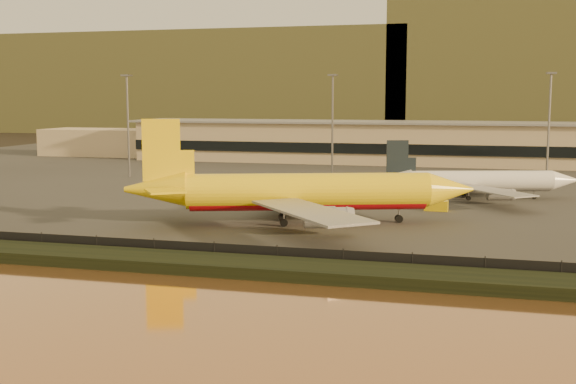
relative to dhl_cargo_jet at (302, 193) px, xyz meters
name	(u,v)px	position (x,y,z in m)	size (l,w,h in m)	color
ground	(289,244)	(1.90, -15.27, -5.15)	(900.00, 900.00, 0.00)	black
embankment	(251,267)	(1.90, -32.27, -4.45)	(320.00, 7.00, 1.40)	black
tarmac	(380,173)	(1.90, 79.73, -5.05)	(320.00, 220.00, 0.20)	#2D2D2D
perimeter_fence	(261,255)	(1.90, -28.27, -3.85)	(300.00, 0.05, 2.20)	black
terminal_building	(347,142)	(-12.62, 110.28, 1.10)	(202.00, 25.00, 12.60)	tan
apron_light_masts	(435,116)	(16.90, 59.73, 10.56)	(152.20, 12.20, 25.40)	slate
distant_hills	(401,78)	(-18.84, 324.73, 26.24)	(470.00, 160.00, 70.00)	brown
dhl_cargo_jet	(302,193)	(0.00, 0.00, 0.00)	(54.15, 51.58, 16.57)	yellow
white_narrowbody_jet	(477,182)	(26.78, 35.68, -1.49)	(39.65, 37.82, 11.59)	silver
gse_vehicle_yellow	(436,206)	(19.89, 18.54, -4.03)	(4.08, 1.84, 1.84)	yellow
gse_vehicle_white	(225,201)	(-17.95, 14.31, -3.95)	(4.45, 2.00, 2.00)	silver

